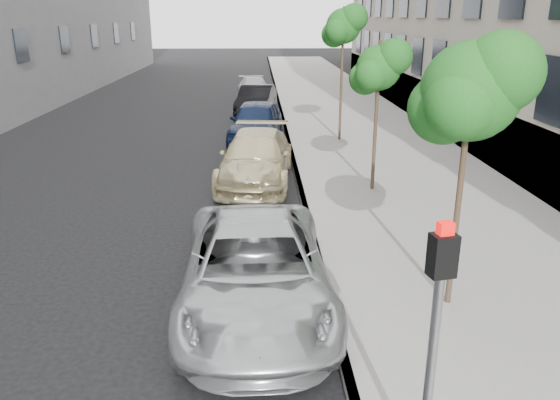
{
  "coord_description": "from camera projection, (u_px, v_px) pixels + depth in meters",
  "views": [
    {
      "loc": [
        -0.02,
        -6.7,
        4.82
      ],
      "look_at": [
        0.37,
        3.05,
        1.5
      ],
      "focal_mm": 35.0,
      "sensor_mm": 36.0,
      "label": 1
    }
  ],
  "objects": [
    {
      "name": "curb",
      "position": [
        279.0,
        104.0,
        30.62
      ],
      "size": [
        0.15,
        72.0,
        0.14
      ],
      "primitive_type": "cube",
      "color": "#9E9B93",
      "rests_on": "ground"
    },
    {
      "name": "tree_far",
      "position": [
        344.0,
        26.0,
        20.32
      ],
      "size": [
        1.66,
        1.46,
        5.11
      ],
      "color": "#38281C",
      "rests_on": "sidewalk"
    },
    {
      "name": "sedan_rear",
      "position": [
        254.0,
        89.0,
        32.41
      ],
      "size": [
        2.27,
        4.62,
        1.29
      ],
      "primitive_type": "imported",
      "rotation": [
        0.0,
        0.0,
        0.11
      ],
      "color": "#A4A6AC",
      "rests_on": "ground"
    },
    {
      "name": "tree_mid",
      "position": [
        380.0,
        68.0,
        14.46
      ],
      "size": [
        1.58,
        1.38,
        4.13
      ],
      "color": "#38281C",
      "rests_on": "sidewalk"
    },
    {
      "name": "sidewalk",
      "position": [
        335.0,
        104.0,
        30.74
      ],
      "size": [
        6.4,
        72.0,
        0.14
      ],
      "primitive_type": "cube",
      "color": "gray",
      "rests_on": "ground"
    },
    {
      "name": "signal_pole",
      "position": [
        435.0,
        325.0,
        5.29
      ],
      "size": [
        0.27,
        0.23,
        2.9
      ],
      "rotation": [
        0.0,
        0.0,
        0.21
      ],
      "color": "#939699",
      "rests_on": "sidewalk"
    },
    {
      "name": "sedan_black",
      "position": [
        256.0,
        101.0,
        27.46
      ],
      "size": [
        2.22,
        4.66,
        1.47
      ],
      "primitive_type": "imported",
      "rotation": [
        0.0,
        0.0,
        -0.15
      ],
      "color": "black",
      "rests_on": "ground"
    },
    {
      "name": "suv",
      "position": [
        256.0,
        158.0,
        16.41
      ],
      "size": [
        2.53,
        5.26,
        1.48
      ],
      "primitive_type": "imported",
      "rotation": [
        0.0,
        0.0,
        -0.09
      ],
      "color": "beige",
      "rests_on": "ground"
    },
    {
      "name": "ground",
      "position": [
        263.0,
        366.0,
        7.89
      ],
      "size": [
        160.0,
        160.0,
        0.0
      ],
      "primitive_type": "plane",
      "color": "black",
      "rests_on": "ground"
    },
    {
      "name": "tree_near",
      "position": [
        473.0,
        91.0,
        8.24
      ],
      "size": [
        1.82,
        1.62,
        4.49
      ],
      "color": "#38281C",
      "rests_on": "sidewalk"
    },
    {
      "name": "minivan",
      "position": [
        255.0,
        269.0,
        9.22
      ],
      "size": [
        2.6,
        5.42,
        1.49
      ],
      "primitive_type": "imported",
      "rotation": [
        0.0,
        0.0,
        0.02
      ],
      "color": "#B8BBBD",
      "rests_on": "ground"
    },
    {
      "name": "sedan_blue",
      "position": [
        256.0,
        122.0,
        21.61
      ],
      "size": [
        2.42,
        4.91,
        1.61
      ],
      "primitive_type": "imported",
      "rotation": [
        0.0,
        0.0,
        -0.11
      ],
      "color": "#101B36",
      "rests_on": "ground"
    }
  ]
}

